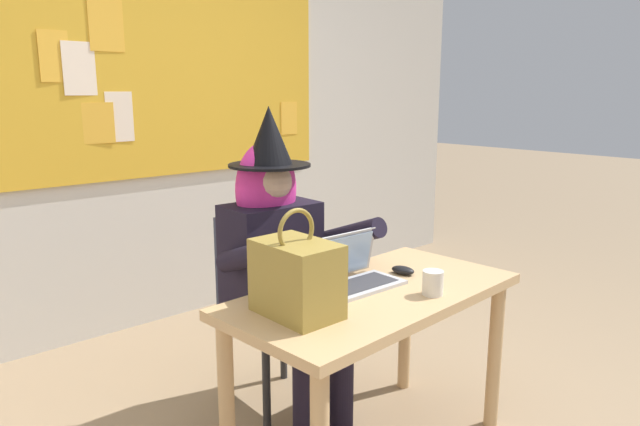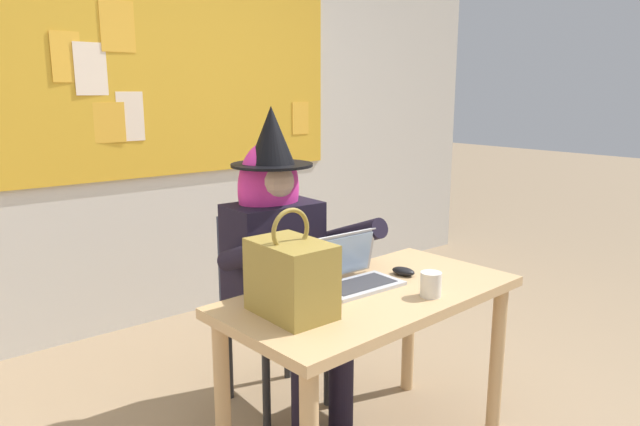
{
  "view_description": "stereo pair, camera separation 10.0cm",
  "coord_description": "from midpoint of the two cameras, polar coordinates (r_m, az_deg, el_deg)",
  "views": [
    {
      "loc": [
        -1.68,
        -1.33,
        1.47
      ],
      "look_at": [
        -0.12,
        0.41,
        0.98
      ],
      "focal_mm": 32.41,
      "sensor_mm": 36.0,
      "label": 1
    },
    {
      "loc": [
        -1.61,
        -1.4,
        1.47
      ],
      "look_at": [
        -0.12,
        0.41,
        0.98
      ],
      "focal_mm": 32.41,
      "sensor_mm": 36.0,
      "label": 2
    }
  ],
  "objects": [
    {
      "name": "wall_back_bulletin",
      "position": [
        3.8,
        -13.96,
        9.86
      ],
      "size": [
        5.67,
        2.13,
        2.68
      ],
      "color": "beige",
      "rests_on": "ground"
    },
    {
      "name": "computer_mouse",
      "position": [
        2.48,
        9.39,
        -5.71
      ],
      "size": [
        0.08,
        0.11,
        0.03
      ],
      "primitive_type": "ellipsoid",
      "rotation": [
        0.0,
        0.0,
        0.17
      ],
      "color": "black",
      "rests_on": "desk_main"
    },
    {
      "name": "handbag",
      "position": [
        2.0,
        -1.42,
        -6.36
      ],
      "size": [
        0.2,
        0.3,
        0.38
      ],
      "rotation": [
        0.0,
        0.0,
        -0.03
      ],
      "color": "olive",
      "rests_on": "desk_main"
    },
    {
      "name": "laptop",
      "position": [
        2.33,
        4.49,
        -5.99
      ],
      "size": [
        0.34,
        0.24,
        0.2
      ],
      "rotation": [
        0.0,
        0.0,
        -0.03
      ],
      "color": "#B7B7BC",
      "rests_on": "desk_main"
    },
    {
      "name": "desk_main",
      "position": [
        2.31,
        6.37,
        -10.2
      ],
      "size": [
        1.23,
        0.67,
        0.71
      ],
      "rotation": [
        0.0,
        0.0,
        0.05
      ],
      "color": "tan",
      "rests_on": "ground"
    },
    {
      "name": "chair_at_desk",
      "position": [
        2.8,
        -4.18,
        -8.26
      ],
      "size": [
        0.44,
        0.44,
        0.9
      ],
      "rotation": [
        0.0,
        0.0,
        -1.61
      ],
      "color": "#2D3347",
      "rests_on": "ground"
    },
    {
      "name": "coffee_mug",
      "position": [
        2.24,
        12.15,
        -6.91
      ],
      "size": [
        0.08,
        0.08,
        0.09
      ],
      "primitive_type": "cylinder",
      "color": "silver",
      "rests_on": "desk_main"
    },
    {
      "name": "person_costumed",
      "position": [
        2.61,
        -2.81,
        -3.27
      ],
      "size": [
        0.61,
        0.66,
        1.41
      ],
      "rotation": [
        0.0,
        0.0,
        -1.61
      ],
      "color": "black",
      "rests_on": "ground"
    }
  ]
}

